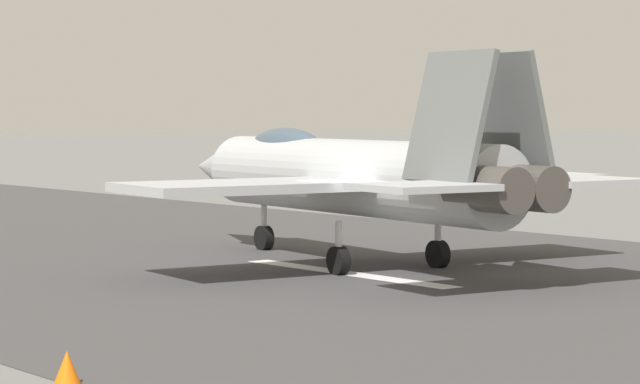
{
  "coord_description": "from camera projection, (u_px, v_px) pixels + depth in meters",
  "views": [
    {
      "loc": [
        -27.8,
        23.47,
        4.27
      ],
      "look_at": [
        0.39,
        1.06,
        2.2
      ],
      "focal_mm": 79.4,
      "sensor_mm": 36.0,
      "label": 1
    }
  ],
  "objects": [
    {
      "name": "ground_plane",
      "position": [
        361.0,
        276.0,
        36.55
      ],
      "size": [
        400.0,
        400.0,
        0.0
      ],
      "primitive_type": "plane",
      "color": "slate"
    },
    {
      "name": "fighter_jet",
      "position": [
        349.0,
        175.0,
        39.09
      ],
      "size": [
        17.61,
        14.38,
        5.71
      ],
      "color": "#ACB0B2",
      "rests_on": "ground"
    },
    {
      "name": "marker_cone_near",
      "position": [
        67.0,
        368.0,
        21.96
      ],
      "size": [
        0.44,
        0.44,
        0.55
      ],
      "primitive_type": "cone",
      "color": "orange",
      "rests_on": "ground"
    },
    {
      "name": "runway_strip",
      "position": [
        362.0,
        276.0,
        36.54
      ],
      "size": [
        240.0,
        26.0,
        0.02
      ],
      "color": "#3F3E3F",
      "rests_on": "ground"
    }
  ]
}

